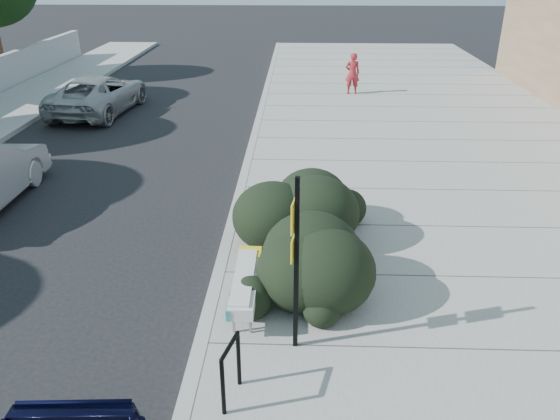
{
  "coord_description": "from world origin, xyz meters",
  "views": [
    {
      "loc": [
        1.41,
        -6.45,
        5.41
      ],
      "look_at": [
        1.08,
        2.88,
        1.0
      ],
      "focal_mm": 35.0,
      "sensor_mm": 36.0,
      "label": 1
    }
  ],
  "objects_px": {
    "sign_post": "(295,256)",
    "suv_silver": "(99,94)",
    "bench": "(246,281)",
    "bike_rack": "(231,366)",
    "pedestrian": "(352,73)"
  },
  "relations": [
    {
      "from": "sign_post",
      "to": "suv_silver",
      "type": "distance_m",
      "value": 15.28
    },
    {
      "from": "bench",
      "to": "sign_post",
      "type": "relative_size",
      "value": 0.72
    },
    {
      "from": "bike_rack",
      "to": "pedestrian",
      "type": "relative_size",
      "value": 0.53
    },
    {
      "from": "sign_post",
      "to": "suv_silver",
      "type": "height_order",
      "value": "sign_post"
    },
    {
      "from": "bike_rack",
      "to": "bench",
      "type": "bearing_deg",
      "value": 104.84
    },
    {
      "from": "suv_silver",
      "to": "pedestrian",
      "type": "height_order",
      "value": "pedestrian"
    },
    {
      "from": "bench",
      "to": "bike_rack",
      "type": "height_order",
      "value": "bike_rack"
    },
    {
      "from": "bike_rack",
      "to": "pedestrian",
      "type": "distance_m",
      "value": 17.45
    },
    {
      "from": "bike_rack",
      "to": "suv_silver",
      "type": "bearing_deg",
      "value": 129.35
    },
    {
      "from": "sign_post",
      "to": "suv_silver",
      "type": "relative_size",
      "value": 0.54
    },
    {
      "from": "sign_post",
      "to": "suv_silver",
      "type": "bearing_deg",
      "value": 127.99
    },
    {
      "from": "sign_post",
      "to": "pedestrian",
      "type": "distance_m",
      "value": 16.27
    },
    {
      "from": "bike_rack",
      "to": "suv_silver",
      "type": "xyz_separation_m",
      "value": [
        -6.6,
        14.43,
        0.01
      ]
    },
    {
      "from": "bike_rack",
      "to": "suv_silver",
      "type": "height_order",
      "value": "suv_silver"
    },
    {
      "from": "bench",
      "to": "pedestrian",
      "type": "xyz_separation_m",
      "value": [
        2.97,
        15.11,
        0.36
      ]
    }
  ]
}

